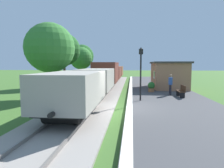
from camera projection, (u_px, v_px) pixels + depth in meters
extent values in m
plane|color=#3D6628|center=(123.00, 111.00, 12.19)|extent=(160.00, 160.00, 0.00)
cube|color=#424244|center=(178.00, 110.00, 11.87)|extent=(6.00, 60.00, 0.25)
cube|color=silver|center=(129.00, 107.00, 12.13)|extent=(0.36, 60.00, 0.01)
cube|color=gray|center=(83.00, 109.00, 12.41)|extent=(3.80, 60.00, 0.12)
cube|color=slate|center=(95.00, 107.00, 12.33)|extent=(0.07, 60.00, 0.14)
cube|color=slate|center=(71.00, 107.00, 12.47)|extent=(0.07, 60.00, 0.14)
cube|color=gray|center=(74.00, 88.00, 10.36)|extent=(2.50, 5.60, 1.60)
cube|color=black|center=(74.00, 101.00, 10.42)|extent=(2.10, 5.15, 0.50)
cylinder|color=black|center=(82.00, 100.00, 12.22)|extent=(1.56, 0.84, 0.84)
cylinder|color=black|center=(62.00, 114.00, 8.67)|extent=(1.56, 0.84, 0.84)
cylinder|color=black|center=(87.00, 93.00, 13.34)|extent=(0.20, 0.30, 0.20)
cylinder|color=black|center=(51.00, 115.00, 7.50)|extent=(0.20, 0.30, 0.20)
cube|color=gray|center=(96.00, 79.00, 16.90)|extent=(2.50, 5.60, 1.60)
cube|color=black|center=(96.00, 87.00, 16.96)|extent=(2.10, 5.15, 0.50)
cylinder|color=black|center=(100.00, 87.00, 18.76)|extent=(1.56, 0.84, 0.84)
cylinder|color=black|center=(92.00, 93.00, 15.21)|extent=(1.56, 0.84, 0.84)
cylinder|color=black|center=(102.00, 83.00, 19.88)|extent=(0.20, 0.30, 0.20)
cylinder|color=black|center=(89.00, 91.00, 14.04)|extent=(0.20, 0.30, 0.20)
cube|color=brown|center=(106.00, 72.00, 23.41)|extent=(2.50, 5.60, 2.20)
cube|color=black|center=(106.00, 80.00, 23.50)|extent=(2.10, 5.15, 0.50)
cylinder|color=black|center=(108.00, 81.00, 25.30)|extent=(1.56, 0.84, 0.84)
cylinder|color=black|center=(104.00, 84.00, 21.75)|extent=(1.56, 0.84, 0.84)
cylinder|color=black|center=(109.00, 79.00, 26.42)|extent=(0.20, 0.30, 0.20)
cylinder|color=black|center=(103.00, 83.00, 20.58)|extent=(0.20, 0.30, 0.20)
cube|color=brown|center=(112.00, 72.00, 29.97)|extent=(2.50, 5.60, 1.60)
cube|color=black|center=(112.00, 77.00, 30.04)|extent=(2.10, 5.15, 0.50)
cylinder|color=black|center=(113.00, 78.00, 31.84)|extent=(1.56, 0.84, 0.84)
cylinder|color=black|center=(111.00, 79.00, 28.29)|extent=(1.56, 0.84, 0.84)
cylinder|color=black|center=(114.00, 76.00, 32.96)|extent=(0.20, 0.30, 0.20)
cylinder|color=black|center=(110.00, 78.00, 27.11)|extent=(0.20, 0.30, 0.20)
cube|color=brown|center=(115.00, 71.00, 36.51)|extent=(2.50, 5.60, 1.60)
cube|color=black|center=(115.00, 74.00, 36.57)|extent=(2.10, 5.15, 0.50)
cylinder|color=black|center=(116.00, 75.00, 38.37)|extent=(1.56, 0.84, 0.84)
cylinder|color=black|center=(115.00, 76.00, 34.82)|extent=(1.56, 0.84, 0.84)
cylinder|color=black|center=(117.00, 74.00, 39.50)|extent=(0.20, 0.30, 0.20)
cylinder|color=black|center=(114.00, 75.00, 33.65)|extent=(0.20, 0.30, 0.20)
cube|color=#9E6B4C|center=(168.00, 76.00, 21.81)|extent=(3.20, 5.50, 2.60)
cube|color=#3D3833|center=(169.00, 63.00, 21.67)|extent=(3.50, 5.80, 0.18)
cube|color=black|center=(154.00, 75.00, 20.86)|extent=(0.03, 0.90, 0.80)
cube|color=#422819|center=(180.00, 91.00, 15.92)|extent=(0.42, 1.50, 0.04)
cube|color=#422819|center=(183.00, 88.00, 15.87)|extent=(0.04, 1.50, 0.45)
cube|color=black|center=(182.00, 95.00, 15.34)|extent=(0.38, 0.06, 0.42)
cube|color=black|center=(179.00, 93.00, 16.53)|extent=(0.38, 0.06, 0.42)
cylinder|color=black|center=(170.00, 90.00, 16.69)|extent=(0.15, 0.15, 0.86)
cylinder|color=black|center=(170.00, 90.00, 16.85)|extent=(0.15, 0.15, 0.86)
cube|color=#2D5199|center=(170.00, 81.00, 16.70)|extent=(0.26, 0.39, 0.60)
sphere|color=#936B51|center=(171.00, 76.00, 16.66)|extent=(0.22, 0.22, 0.22)
cylinder|color=brown|center=(151.00, 90.00, 18.75)|extent=(0.56, 0.56, 0.34)
sphere|color=#235B23|center=(151.00, 85.00, 18.71)|extent=(0.64, 0.64, 0.64)
cylinder|color=black|center=(141.00, 78.00, 14.17)|extent=(0.11, 0.11, 3.20)
cube|color=black|center=(141.00, 52.00, 13.99)|extent=(0.28, 0.28, 0.36)
sphere|color=#F2E5BF|center=(141.00, 52.00, 13.99)|extent=(0.20, 0.20, 0.20)
cone|color=black|center=(141.00, 48.00, 13.97)|extent=(0.20, 0.20, 0.16)
cylinder|color=#4C3823|center=(51.00, 82.00, 16.74)|extent=(0.28, 0.28, 2.58)
sphere|color=#387A33|center=(50.00, 48.00, 16.47)|extent=(4.00, 4.00, 4.00)
cylinder|color=#4C3823|center=(65.00, 74.00, 25.42)|extent=(0.28, 0.28, 3.08)
sphere|color=#235B23|center=(64.00, 50.00, 25.13)|extent=(3.95, 3.95, 3.95)
cylinder|color=#4C3823|center=(81.00, 74.00, 31.63)|extent=(0.28, 0.28, 2.39)
sphere|color=#387A33|center=(81.00, 58.00, 31.39)|extent=(3.45, 3.45, 3.45)
cylinder|color=#4C3823|center=(82.00, 72.00, 39.36)|extent=(0.28, 0.28, 2.59)
sphere|color=#235B23|center=(82.00, 56.00, 39.07)|extent=(4.45, 4.45, 4.45)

